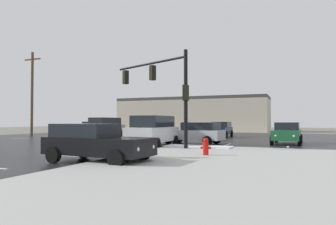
{
  "coord_description": "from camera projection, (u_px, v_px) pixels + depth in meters",
  "views": [
    {
      "loc": [
        10.31,
        -21.84,
        1.72
      ],
      "look_at": [
        -1.83,
        7.87,
        2.59
      ],
      "focal_mm": 32.7,
      "sensor_mm": 36.0,
      "label": 1
    }
  ],
  "objects": [
    {
      "name": "sedan_silver",
      "position": [
        195.0,
        133.0,
        22.35
      ],
      "size": [
        4.68,
        2.43,
        1.58
      ],
      "rotation": [
        0.0,
        0.0,
        3.03
      ],
      "color": "#B7BABF",
      "rests_on": "road_asphalt"
    },
    {
      "name": "sedan_navy",
      "position": [
        221.0,
        129.0,
        31.71
      ],
      "size": [
        2.06,
        4.56,
        1.58
      ],
      "rotation": [
        0.0,
        0.0,
        -1.56
      ],
      "color": "#141E47",
      "rests_on": "road_asphalt"
    },
    {
      "name": "sedan_blue",
      "position": [
        96.0,
        128.0,
        38.71
      ],
      "size": [
        2.07,
        4.56,
        1.58
      ],
      "rotation": [
        0.0,
        0.0,
        1.58
      ],
      "color": "navy",
      "rests_on": "road_asphalt"
    },
    {
      "name": "snow_strip_curbside",
      "position": [
        198.0,
        146.0,
        18.48
      ],
      "size": [
        4.0,
        1.6,
        0.06
      ],
      "primitive_type": "cube",
      "color": "white",
      "rests_on": "sidewalk_corner"
    },
    {
      "name": "road_asphalt",
      "position": [
        152.0,
        142.0,
        24.07
      ],
      "size": [
        44.0,
        44.0,
        0.02
      ],
      "primitive_type": "cube",
      "color": "#232326",
      "rests_on": "ground_plane"
    },
    {
      "name": "sedan_black",
      "position": [
        95.0,
        142.0,
        12.51
      ],
      "size": [
        4.62,
        2.25,
        1.58
      ],
      "rotation": [
        0.0,
        0.0,
        -0.06
      ],
      "color": "black",
      "rests_on": "road_asphalt"
    },
    {
      "name": "suv_white",
      "position": [
        153.0,
        130.0,
        20.41
      ],
      "size": [
        2.23,
        4.87,
        2.03
      ],
      "rotation": [
        0.0,
        0.0,
        1.59
      ],
      "color": "white",
      "rests_on": "road_asphalt"
    },
    {
      "name": "suv_tan",
      "position": [
        105.0,
        127.0,
        32.34
      ],
      "size": [
        2.33,
        4.9,
        2.03
      ],
      "rotation": [
        0.0,
        0.0,
        1.53
      ],
      "color": "tan",
      "rests_on": "road_asphalt"
    },
    {
      "name": "lane_markings",
      "position": [
        159.0,
        144.0,
        22.34
      ],
      "size": [
        36.15,
        36.15,
        0.01
      ],
      "color": "silver",
      "rests_on": "road_asphalt"
    },
    {
      "name": "strip_building_background",
      "position": [
        192.0,
        114.0,
        52.97
      ],
      "size": [
        25.44,
        8.0,
        5.66
      ],
      "color": "#BCB29E",
      "rests_on": "ground_plane"
    },
    {
      "name": "utility_pole_far",
      "position": [
        32.0,
        92.0,
        33.82
      ],
      "size": [
        2.2,
        0.28,
        9.34
      ],
      "color": "brown",
      "rests_on": "ground_plane"
    },
    {
      "name": "ground_plane",
      "position": [
        152.0,
        143.0,
        24.07
      ],
      "size": [
        120.0,
        120.0,
        0.0
      ],
      "primitive_type": "plane",
      "color": "slate"
    },
    {
      "name": "traffic_signal_mast",
      "position": [
        164.0,
        84.0,
        18.93
      ],
      "size": [
        6.02,
        2.72,
        5.7
      ],
      "rotation": [
        0.0,
        0.0,
        2.74
      ],
      "color": "black",
      "rests_on": "sidewalk_corner"
    },
    {
      "name": "fire_hydrant",
      "position": [
        206.0,
        146.0,
        14.12
      ],
      "size": [
        0.48,
        0.26,
        0.79
      ],
      "color": "red",
      "rests_on": "sidewalk_corner"
    },
    {
      "name": "sedan_green",
      "position": [
        287.0,
        132.0,
        22.68
      ],
      "size": [
        2.2,
        4.61,
        1.58
      ],
      "rotation": [
        0.0,
        0.0,
        -1.62
      ],
      "color": "#195933",
      "rests_on": "road_asphalt"
    }
  ]
}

